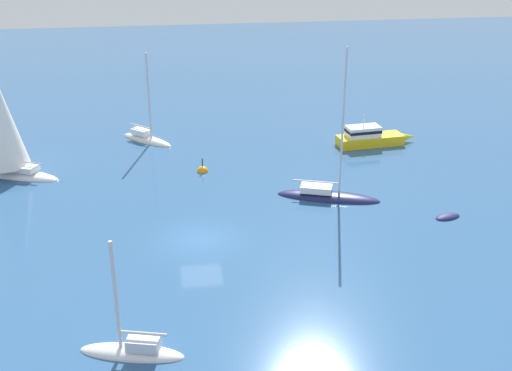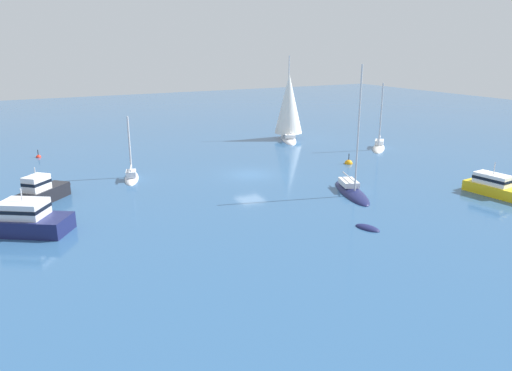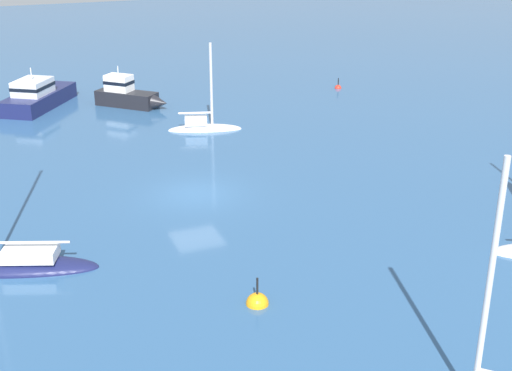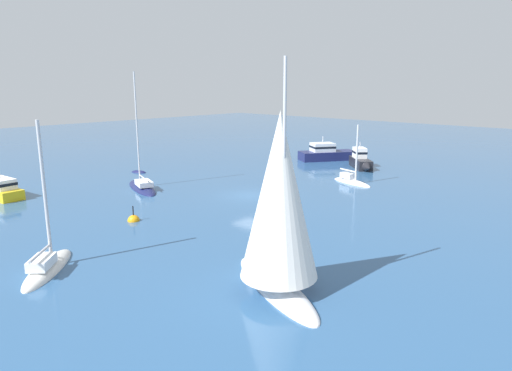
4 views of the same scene
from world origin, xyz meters
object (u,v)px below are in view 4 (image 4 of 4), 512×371
Objects in this scene: sloop at (47,267)px; rib at (139,172)px; channel_buoy at (134,221)px; ketch_1 at (142,187)px; motor_cruiser_1 at (328,153)px; yacht at (351,181)px; motor_cruiser at (361,161)px; ketch at (279,209)px.

sloop is 4.04× the size of rib.
rib is at bearing 145.49° from channel_buoy.
channel_buoy is at bearing -16.91° from sloop.
sloop is 18.60m from ketch_1.
motor_cruiser_1 is at bearing -132.70° from rib.
motor_cruiser_1 is at bearing 98.38° from channel_buoy.
motor_cruiser_1 is 0.76× the size of ketch_1.
yacht is 19.70m from ketch_1.
ketch_1 is at bearing 132.73° from rib.
ketch_1 is 5.41× the size of rib.
ketch_1 reaches higher than channel_buoy.
ketch_1 is (-12.32, 13.94, -0.05)m from sloop.
motor_cruiser is 24.62m from rib.
channel_buoy is at bearing -138.20° from motor_cruiser_1.
ketch_1 reaches higher than motor_cruiser_1.
motor_cruiser is 0.60× the size of motor_cruiser_1.
motor_cruiser_1 is 5.51× the size of channel_buoy.
rib is at bearing -173.17° from motor_cruiser_1.
channel_buoy is (14.98, -10.30, 0.01)m from rib.
ketch reaches higher than motor_cruiser_1.
motor_cruiser_1 is (-5.97, 2.41, -0.02)m from motor_cruiser.
yacht is 28.91m from sloop.
motor_cruiser is 0.45× the size of ketch.
motor_cruiser reaches higher than channel_buoy.
rib is at bearing 1.37° from sloop.
sloop reaches higher than motor_cruiser.
channel_buoy is (-1.39, -28.67, -0.84)m from motor_cruiser.
yacht is at bearing 138.41° from ketch.
motor_cruiser reaches higher than rib.
channel_buoy is (-4.70, -21.11, -0.18)m from yacht.
rib is (-19.20, 18.10, -0.20)m from sloop.
ketch reaches higher than rib.
rib is 18.18m from channel_buoy.
rib is (-19.68, -10.81, -0.19)m from yacht.
ketch is 5.48× the size of rib.
motor_cruiser is at bearing 87.23° from channel_buoy.
channel_buoy reaches higher than rib.
yacht is at bearing -21.88° from motor_cruiser.
ketch is at bearing -51.01° from yacht.
ketch_1 is 8.04m from rib.
motor_cruiser_1 reaches higher than channel_buoy.
yacht is at bearing -103.64° from motor_cruiser_1.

